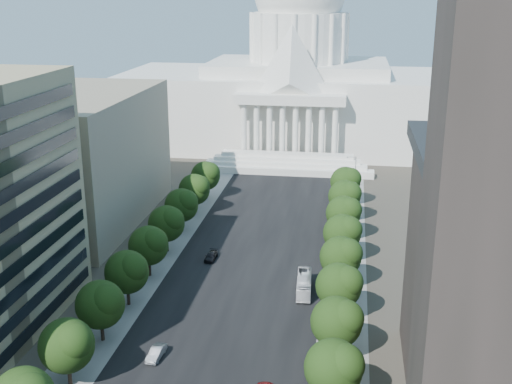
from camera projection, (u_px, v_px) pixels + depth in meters
The scene contains 29 objects.
road_asphalt at pixel (257, 245), 137.10m from camera, with size 30.00×260.00×0.01m, color black.
sidewalk_left at pixel (171, 240), 139.81m from camera, with size 8.00×260.00×0.02m, color gray.
sidewalk_right at pixel (346, 251), 134.38m from camera, with size 8.00×260.00×0.02m, color gray.
capitol at pixel (298, 88), 220.51m from camera, with size 120.00×56.00×73.00m.
office_block_left_far at pixel (59, 158), 148.86m from camera, with size 38.00×52.00×30.00m, color gray.
tree_l_c at pixel (68, 345), 86.59m from camera, with size 7.79×7.60×9.97m.
tree_l_d at pixel (102, 304), 97.90m from camera, with size 7.79×7.60×9.97m.
tree_l_e at pixel (128, 271), 109.21m from camera, with size 7.79×7.60×9.97m.
tree_l_f at pixel (150, 245), 120.53m from camera, with size 7.79×7.60×9.97m.
tree_l_g at pixel (168, 223), 131.84m from camera, with size 7.79×7.60×9.97m.
tree_l_h at pixel (183, 204), 143.15m from camera, with size 7.79×7.60×9.97m.
tree_l_i at pixel (195, 189), 154.46m from camera, with size 7.79×7.60×9.97m.
tree_l_j at pixel (207, 175), 165.77m from camera, with size 7.79×7.60×9.97m.
tree_r_c at pixel (336, 367), 81.45m from camera, with size 7.79×7.60×9.97m.
tree_r_d at pixel (339, 321), 92.76m from camera, with size 7.79×7.60×9.97m.
tree_r_e at pixel (341, 285), 104.07m from camera, with size 7.79×7.60×9.97m.
tree_r_f at pixel (342, 256), 115.38m from camera, with size 7.79×7.60×9.97m.
tree_r_g at pixel (344, 232), 126.69m from camera, with size 7.79×7.60×9.97m.
tree_r_h at pixel (345, 212), 138.01m from camera, with size 7.79×7.60×9.97m.
tree_r_i at pixel (346, 195), 149.32m from camera, with size 7.79×7.60×9.97m.
tree_r_j at pixel (347, 181), 160.63m from camera, with size 7.79×7.60×9.97m.
streetlight_b at pixel (348, 376), 80.65m from camera, with size 2.61×0.44×9.00m.
streetlight_c at pixel (350, 289), 104.22m from camera, with size 2.61×0.44×9.00m.
streetlight_d at pixel (352, 233), 127.79m from camera, with size 2.61×0.44×9.00m.
streetlight_e at pixel (353, 195), 151.35m from camera, with size 2.61×0.44×9.00m.
streetlight_f at pixel (353, 168), 174.92m from camera, with size 2.61×0.44×9.00m.
car_silver at pixel (156, 353), 94.98m from camera, with size 1.69×4.85×1.60m, color #B6B8BE.
car_dark_b at pixel (211, 256), 129.64m from camera, with size 2.01×4.94×1.43m, color black.
city_bus at pixel (304, 284), 115.69m from camera, with size 2.49×10.62×2.96m, color white.
Camera 1 is at (18.90, -35.86, 52.25)m, focal length 45.00 mm.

